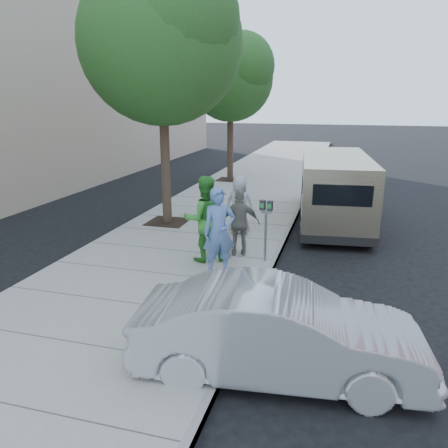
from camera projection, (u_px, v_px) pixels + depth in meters
The scene contains 12 objects.
ground at pixel (216, 260), 10.87m from camera, with size 120.00×120.00×0.00m, color black.
sidewalk at pixel (178, 253), 11.11m from camera, with size 5.00×60.00×0.15m, color gray.
curb_face at pixel (273, 263), 10.47m from camera, with size 0.12×60.00×0.16m, color gray.
tree_near at pixel (162, 36), 12.13m from camera, with size 4.62×4.60×7.53m.
tree_far at pixel (232, 74), 19.34m from camera, with size 3.92×3.80×6.49m.
parking_meter at pixel (266, 218), 10.08m from camera, with size 0.31×0.14×1.47m.
van at pixel (334, 189), 13.66m from camera, with size 2.50×6.00×2.17m.
sedan at pixel (279, 332), 6.18m from camera, with size 1.44×4.13×1.36m, color #ADB1B4.
person_officer at pixel (219, 232), 9.34m from camera, with size 0.71×0.46×1.94m, color #557BB4.
person_green_shirt at pixel (205, 219), 10.16m from camera, with size 0.99×0.77×2.03m, color green.
person_gray_shirt at pixel (240, 205), 12.26m from camera, with size 0.82×0.53×1.67m, color #ADADB0.
person_striped_polo at pixel (240, 223), 10.58m from camera, with size 0.95×0.40×1.62m, color slate.
Camera 1 is at (2.94, -9.76, 3.88)m, focal length 35.00 mm.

